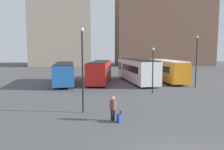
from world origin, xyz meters
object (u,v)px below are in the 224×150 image
object	(u,v)px
bus_3	(167,70)
traveler	(113,106)
suitcase	(119,118)
lamp_post_0	(197,58)
bus_2	(136,70)
lamp_post_1	(82,64)
bus_1	(100,71)
bus_0	(64,73)
lamp_post_2	(153,66)

from	to	relation	value
bus_3	traveler	bearing A→B (deg)	149.91
suitcase	lamp_post_0	size ratio (longest dim) A/B	0.13
bus_2	lamp_post_1	distance (m)	16.79
bus_1	traveler	xyz separation A→B (m)	(0.20, -16.69, -0.68)
lamp_post_1	bus_1	bearing A→B (deg)	83.12
bus_1	lamp_post_1	distance (m)	14.89
lamp_post_0	bus_1	bearing A→B (deg)	156.17
bus_0	bus_3	size ratio (longest dim) A/B	0.96
bus_0	traveler	size ratio (longest dim) A/B	6.09
traveler	bus_3	bearing A→B (deg)	-47.69
bus_1	bus_3	bearing A→B (deg)	-77.49
bus_3	lamp_post_0	world-z (taller)	lamp_post_0
bus_2	lamp_post_0	distance (m)	8.55
bus_0	traveler	xyz separation A→B (m)	(4.99, -15.95, -0.60)
bus_1	traveler	size ratio (longest dim) A/B	6.23
bus_1	bus_2	bearing A→B (deg)	-75.28
lamp_post_1	traveler	bearing A→B (deg)	-45.95
lamp_post_0	lamp_post_2	world-z (taller)	lamp_post_0
bus_0	lamp_post_2	size ratio (longest dim) A/B	2.02
traveler	lamp_post_2	distance (m)	10.21
bus_2	suitcase	bearing A→B (deg)	159.69
suitcase	lamp_post_1	size ratio (longest dim) A/B	0.13
bus_1	bus_3	size ratio (longest dim) A/B	0.98
bus_2	lamp_post_0	bearing A→B (deg)	-137.36
bus_2	traveler	size ratio (longest dim) A/B	7.91
bus_3	suitcase	xyz separation A→B (m)	(-9.26, -17.64, -1.40)
traveler	lamp_post_2	world-z (taller)	lamp_post_2
bus_2	suitcase	distance (m)	18.21
bus_1	lamp_post_2	size ratio (longest dim) A/B	2.06
bus_1	lamp_post_1	bearing A→B (deg)	-177.87
bus_0	bus_1	xyz separation A→B (m)	(4.79, 0.75, 0.08)
bus_3	lamp_post_2	bearing A→B (deg)	150.89
bus_0	bus_1	size ratio (longest dim) A/B	0.98
lamp_post_0	lamp_post_2	bearing A→B (deg)	-154.29
lamp_post_1	lamp_post_2	distance (m)	9.67
bus_0	suitcase	bearing A→B (deg)	-167.04
bus_3	suitcase	bearing A→B (deg)	151.35
traveler	suitcase	world-z (taller)	traveler
bus_1	lamp_post_0	world-z (taller)	lamp_post_0
bus_2	suitcase	xyz separation A→B (m)	(-4.60, -17.56, -1.49)
traveler	lamp_post_0	size ratio (longest dim) A/B	0.25
bus_1	lamp_post_2	world-z (taller)	lamp_post_2
suitcase	bus_1	bearing A→B (deg)	-16.62
bus_0	traveler	distance (m)	16.72
bus_0	bus_3	bearing A→B (deg)	-90.01
bus_3	bus_1	bearing A→B (deg)	92.53
traveler	suitcase	size ratio (longest dim) A/B	2.02
bus_3	traveler	distance (m)	19.81
traveler	suitcase	bearing A→B (deg)	-151.06
bus_1	lamp_post_2	distance (m)	9.65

